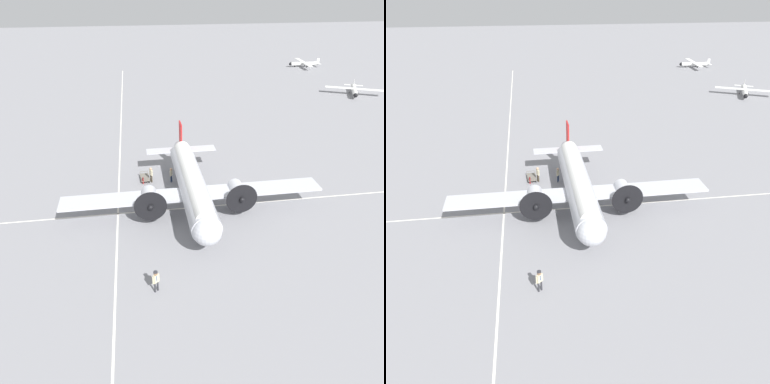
# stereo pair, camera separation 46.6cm
# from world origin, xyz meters

# --- Properties ---
(ground_plane) EXTENTS (300.00, 300.00, 0.00)m
(ground_plane) POSITION_xyz_m (0.00, 0.00, 0.00)
(ground_plane) COLOR gray
(apron_line_eastwest) EXTENTS (120.00, 0.16, 0.01)m
(apron_line_eastwest) POSITION_xyz_m (0.00, 6.90, 0.00)
(apron_line_eastwest) COLOR silver
(apron_line_eastwest) RESTS_ON ground_plane
(apron_line_northsouth) EXTENTS (0.16, 120.00, 0.01)m
(apron_line_northsouth) POSITION_xyz_m (-0.22, 0.00, 0.00)
(apron_line_northsouth) COLOR silver
(apron_line_northsouth) RESTS_ON ground_plane
(airliner_main) EXTENTS (16.97, 23.38, 5.53)m
(airliner_main) POSITION_xyz_m (-0.40, -0.00, 2.44)
(airliner_main) COLOR silver
(airliner_main) RESTS_ON ground_plane
(crew_foreground) EXTENTS (0.41, 0.51, 1.77)m
(crew_foreground) POSITION_xyz_m (-10.46, 4.08, 1.11)
(crew_foreground) COLOR #2D2D33
(crew_foreground) RESTS_ON ground_plane
(passenger_boarding) EXTENTS (0.51, 0.35, 1.68)m
(passenger_boarding) POSITION_xyz_m (5.46, 3.50, 1.03)
(passenger_boarding) COLOR #473D2D
(passenger_boarding) RESTS_ON ground_plane
(ramp_agent) EXTENTS (0.51, 0.32, 1.62)m
(ramp_agent) POSITION_xyz_m (5.16, 1.41, 0.99)
(ramp_agent) COLOR navy
(ramp_agent) RESTS_ON ground_plane
(suitcase_near_door) EXTENTS (0.51, 0.13, 0.57)m
(suitcase_near_door) POSITION_xyz_m (5.35, 4.37, 0.27)
(suitcase_near_door) COLOR maroon
(suitcase_near_door) RESTS_ON ground_plane
(baggage_cart) EXTENTS (1.95, 1.06, 0.56)m
(baggage_cart) POSITION_xyz_m (6.04, 4.16, 0.27)
(baggage_cart) COLOR #6B665B
(baggage_cart) RESTS_ON ground_plane
(light_aircraft_distant) EXTENTS (9.91, 7.36, 1.92)m
(light_aircraft_distant) POSITION_xyz_m (57.65, -35.76, 0.81)
(light_aircraft_distant) COLOR white
(light_aircraft_distant) RESTS_ON ground_plane
(light_aircraft_taxiing) EXTENTS (7.58, 9.71, 1.99)m
(light_aircraft_taxiing) POSITION_xyz_m (33.37, -35.09, 0.83)
(light_aircraft_taxiing) COLOR white
(light_aircraft_taxiing) RESTS_ON ground_plane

